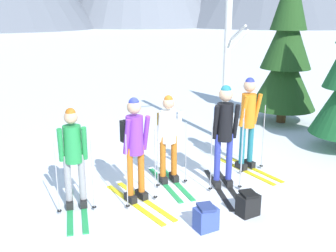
% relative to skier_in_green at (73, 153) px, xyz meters
% --- Properties ---
extents(ground_plane, '(400.00, 400.00, 0.00)m').
position_rel_skier_in_green_xyz_m(ground_plane, '(1.62, 0.36, -0.93)').
color(ground_plane, white).
extents(skier_in_green, '(0.61, 1.57, 1.66)m').
position_rel_skier_in_green_xyz_m(skier_in_green, '(0.00, 0.00, 0.00)').
color(skier_in_green, green).
rests_on(skier_in_green, ground).
extents(skier_in_purple, '(0.90, 1.72, 1.77)m').
position_rel_skier_in_green_xyz_m(skier_in_purple, '(0.97, -0.03, 0.07)').
color(skier_in_purple, yellow).
rests_on(skier_in_purple, ground).
extents(skier_in_white, '(0.61, 1.59, 1.65)m').
position_rel_skier_in_green_xyz_m(skier_in_white, '(1.70, 0.56, -0.01)').
color(skier_in_white, green).
rests_on(skier_in_white, ground).
extents(skier_in_black, '(0.61, 1.73, 1.87)m').
position_rel_skier_in_green_xyz_m(skier_in_black, '(2.59, 0.11, 0.14)').
color(skier_in_black, black).
rests_on(skier_in_black, ground).
extents(skier_in_orange, '(0.76, 1.64, 1.86)m').
position_rel_skier_in_green_xyz_m(skier_in_orange, '(3.38, 0.76, 0.11)').
color(skier_in_orange, yellow).
rests_on(skier_in_orange, ground).
extents(pine_tree_near, '(1.79, 1.79, 4.33)m').
position_rel_skier_in_green_xyz_m(pine_tree_near, '(5.91, 3.68, 1.05)').
color(pine_tree_near, '#51381E').
rests_on(pine_tree_near, ground).
extents(birch_tree_tall, '(1.12, 0.76, 4.08)m').
position_rel_skier_in_green_xyz_m(birch_tree_tall, '(3.69, 2.59, 1.17)').
color(birch_tree_tall, silver).
rests_on(birch_tree_tall, ground).
extents(backpack_on_snow_front, '(0.37, 0.32, 0.38)m').
position_rel_skier_in_green_xyz_m(backpack_on_snow_front, '(2.56, -0.99, -0.75)').
color(backpack_on_snow_front, black).
rests_on(backpack_on_snow_front, ground).
extents(backpack_on_snow_beside, '(0.37, 0.31, 0.38)m').
position_rel_skier_in_green_xyz_m(backpack_on_snow_beside, '(1.78, -1.22, -0.75)').
color(backpack_on_snow_beside, '#384C99').
rests_on(backpack_on_snow_beside, ground).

